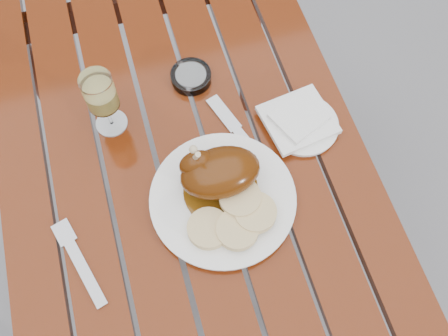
# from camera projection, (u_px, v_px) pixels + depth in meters

# --- Properties ---
(ground) EXTENTS (60.00, 60.00, 0.00)m
(ground) POSITION_uv_depth(u_px,v_px,m) (199.00, 253.00, 1.78)
(ground) COLOR slate
(ground) RESTS_ON ground
(table) EXTENTS (0.80, 1.20, 0.75)m
(table) POSITION_uv_depth(u_px,v_px,m) (193.00, 217.00, 1.44)
(table) COLOR maroon
(table) RESTS_ON ground
(dinner_plate) EXTENTS (0.41, 0.41, 0.02)m
(dinner_plate) POSITION_uv_depth(u_px,v_px,m) (223.00, 199.00, 1.05)
(dinner_plate) COLOR white
(dinner_plate) RESTS_ON table
(roast_duck) EXTENTS (0.17, 0.16, 0.12)m
(roast_duck) POSITION_uv_depth(u_px,v_px,m) (217.00, 172.00, 1.02)
(roast_duck) COLOR #5F360A
(roast_duck) RESTS_ON dinner_plate
(bread_dumplings) EXTENTS (0.19, 0.15, 0.03)m
(bread_dumplings) POSITION_uv_depth(u_px,v_px,m) (235.00, 217.00, 1.01)
(bread_dumplings) COLOR #E5C08B
(bread_dumplings) RESTS_ON dinner_plate
(wine_glass) EXTENTS (0.09, 0.09, 0.17)m
(wine_glass) POSITION_uv_depth(u_px,v_px,m) (104.00, 103.00, 1.06)
(wine_glass) COLOR #C9BB5B
(wine_glass) RESTS_ON table
(side_plate) EXTENTS (0.21, 0.21, 0.01)m
(side_plate) POSITION_uv_depth(u_px,v_px,m) (303.00, 125.00, 1.13)
(side_plate) COLOR white
(side_plate) RESTS_ON table
(napkin) EXTENTS (0.17, 0.16, 0.01)m
(napkin) POSITION_uv_depth(u_px,v_px,m) (298.00, 120.00, 1.12)
(napkin) COLOR white
(napkin) RESTS_ON side_plate
(ashtray) EXTENTS (0.12, 0.12, 0.02)m
(ashtray) POSITION_uv_depth(u_px,v_px,m) (191.00, 77.00, 1.18)
(ashtray) COLOR #B2B7BC
(ashtray) RESTS_ON table
(fork) EXTENTS (0.07, 0.18, 0.01)m
(fork) POSITION_uv_depth(u_px,v_px,m) (82.00, 267.00, 0.99)
(fork) COLOR gray
(fork) RESTS_ON table
(knife) EXTENTS (0.09, 0.23, 0.01)m
(knife) POSITION_uv_depth(u_px,v_px,m) (250.00, 147.00, 1.11)
(knife) COLOR gray
(knife) RESTS_ON table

